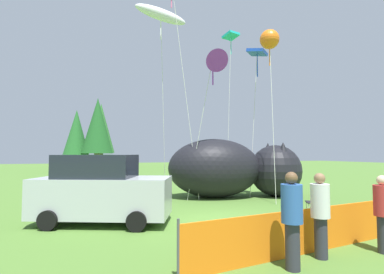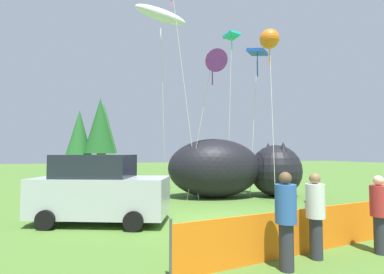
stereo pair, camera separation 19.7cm
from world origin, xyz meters
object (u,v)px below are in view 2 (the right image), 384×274
(kite_orange_flower, at_px, (269,39))
(kite_white_ghost, at_px, (161,15))
(inflatable_cat, at_px, (232,170))
(kite_blue_box, at_px, (257,55))
(kite_purple_delta, at_px, (212,58))
(kite_teal_diamond, at_px, (232,39))
(spectator_in_grey_shirt, at_px, (379,211))
(parked_car, at_px, (100,190))
(folding_chair, at_px, (317,200))
(spectator_in_yellow_shirt, at_px, (315,212))
(spectator_in_green_shirt, at_px, (286,216))

(kite_orange_flower, bearing_deg, kite_white_ghost, 150.53)
(inflatable_cat, xyz_separation_m, kite_blue_box, (1.45, -0.11, 6.03))
(inflatable_cat, xyz_separation_m, kite_orange_flower, (1.34, -1.43, 6.35))
(kite_purple_delta, bearing_deg, kite_orange_flower, -9.97)
(kite_teal_diamond, bearing_deg, spectator_in_grey_shirt, -102.78)
(kite_orange_flower, bearing_deg, kite_teal_diamond, 81.17)
(parked_car, xyz_separation_m, kite_white_ghost, (3.05, 4.90, 8.32))
(kite_orange_flower, bearing_deg, folding_chair, -98.94)
(parked_car, bearing_deg, spectator_in_yellow_shirt, -26.36)
(kite_teal_diamond, relative_size, kite_white_ghost, 1.04)
(kite_teal_diamond, bearing_deg, spectator_in_yellow_shirt, -109.36)
(kite_purple_delta, relative_size, kite_white_ghost, 0.74)
(inflatable_cat, relative_size, spectator_in_yellow_shirt, 3.92)
(kite_teal_diamond, distance_m, kite_purple_delta, 7.33)
(parked_car, relative_size, kite_purple_delta, 0.61)
(kite_teal_diamond, bearing_deg, inflatable_cat, -116.91)
(spectator_in_green_shirt, relative_size, spectator_in_grey_shirt, 1.08)
(kite_blue_box, bearing_deg, spectator_in_green_shirt, -118.52)
(spectator_in_yellow_shirt, xyz_separation_m, kite_purple_delta, (0.82, 7.50, 5.69))
(kite_purple_delta, distance_m, kite_white_ghost, 4.00)
(kite_purple_delta, bearing_deg, parked_car, -151.66)
(spectator_in_grey_shirt, xyz_separation_m, spectator_in_yellow_shirt, (-1.56, 0.21, 0.04))
(kite_white_ghost, distance_m, kite_blue_box, 5.43)
(spectator_in_grey_shirt, relative_size, kite_purple_delta, 0.23)
(spectator_in_grey_shirt, bearing_deg, spectator_in_yellow_shirt, 172.48)
(folding_chair, relative_size, kite_blue_box, 0.13)
(folding_chair, xyz_separation_m, spectator_in_green_shirt, (-4.02, -3.73, 0.44))
(inflatable_cat, xyz_separation_m, spectator_in_grey_shirt, (-0.72, -8.64, -0.41))
(spectator_in_grey_shirt, bearing_deg, kite_orange_flower, 74.11)
(spectator_in_grey_shirt, bearing_deg, kite_white_ghost, 105.24)
(spectator_in_green_shirt, bearing_deg, spectator_in_grey_shirt, 2.59)
(spectator_in_grey_shirt, relative_size, kite_white_ghost, 0.17)
(spectator_in_yellow_shirt, xyz_separation_m, kite_white_ghost, (-1.14, 9.70, 8.39))
(inflatable_cat, bearing_deg, spectator_in_grey_shirt, -82.65)
(parked_car, distance_m, kite_purple_delta, 8.00)
(kite_purple_delta, xyz_separation_m, kite_blue_box, (2.90, 0.82, 0.72))
(kite_white_ghost, bearing_deg, folding_chair, -56.33)
(spectator_in_green_shirt, height_order, kite_purple_delta, kite_purple_delta)
(inflatable_cat, xyz_separation_m, spectator_in_green_shirt, (-3.25, -8.76, -0.34))
(spectator_in_yellow_shirt, distance_m, kite_teal_diamond, 16.36)
(folding_chair, relative_size, spectator_in_grey_shirt, 0.57)
(spectator_in_grey_shirt, bearing_deg, spectator_in_green_shirt, -177.41)
(spectator_in_green_shirt, bearing_deg, kite_white_ghost, 90.97)
(parked_car, distance_m, kite_orange_flower, 10.50)
(spectator_in_yellow_shirt, height_order, kite_blue_box, kite_blue_box)
(kite_orange_flower, xyz_separation_m, kite_blue_box, (0.11, 1.31, -0.32))
(spectator_in_yellow_shirt, bearing_deg, inflatable_cat, 74.92)
(kite_teal_diamond, xyz_separation_m, kite_white_ghost, (-5.67, -3.17, -0.64))
(parked_car, distance_m, spectator_in_yellow_shirt, 6.37)
(folding_chair, relative_size, spectator_in_yellow_shirt, 0.54)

